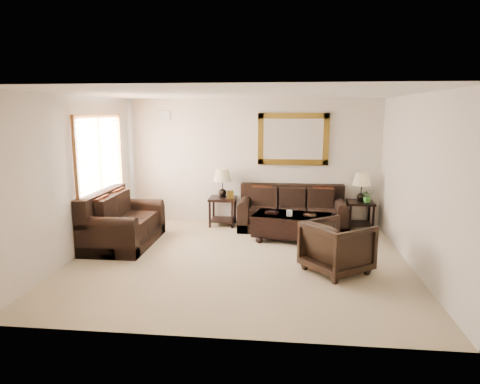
# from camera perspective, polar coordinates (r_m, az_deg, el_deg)

# --- Properties ---
(room) EXTENTS (5.51, 5.01, 2.71)m
(room) POSITION_cam_1_polar(r_m,az_deg,el_deg) (6.85, -0.14, 1.64)
(room) COLOR gray
(room) RESTS_ON ground
(window) EXTENTS (0.07, 1.96, 1.66)m
(window) POSITION_cam_1_polar(r_m,az_deg,el_deg) (8.41, -18.09, 4.17)
(window) COLOR white
(window) RESTS_ON room
(mirror) EXTENTS (1.50, 0.06, 1.10)m
(mirror) POSITION_cam_1_polar(r_m,az_deg,el_deg) (9.21, 7.10, 7.01)
(mirror) COLOR #553C11
(mirror) RESTS_ON room
(air_vent) EXTENTS (0.25, 0.02, 0.18)m
(air_vent) POSITION_cam_1_polar(r_m,az_deg,el_deg) (9.58, -10.02, 10.06)
(air_vent) COLOR #999999
(air_vent) RESTS_ON room
(sofa) EXTENTS (2.20, 0.95, 0.90)m
(sofa) POSITION_cam_1_polar(r_m,az_deg,el_deg) (9.04, 6.92, -2.84)
(sofa) COLOR black
(sofa) RESTS_ON room
(loveseat) EXTENTS (1.05, 1.76, 0.99)m
(loveseat) POSITION_cam_1_polar(r_m,az_deg,el_deg) (8.22, -15.62, -4.26)
(loveseat) COLOR black
(loveseat) RESTS_ON room
(end_table_left) EXTENTS (0.56, 0.56, 1.23)m
(end_table_left) POSITION_cam_1_polar(r_m,az_deg,el_deg) (9.15, -2.35, 0.45)
(end_table_left) COLOR black
(end_table_left) RESTS_ON room
(end_table_right) EXTENTS (0.54, 0.54, 1.18)m
(end_table_right) POSITION_cam_1_polar(r_m,az_deg,el_deg) (9.20, 15.84, -0.09)
(end_table_right) COLOR black
(end_table_right) RESTS_ON room
(coffee_table) EXTENTS (1.58, 1.05, 0.62)m
(coffee_table) POSITION_cam_1_polar(r_m,az_deg,el_deg) (8.25, 6.94, -4.27)
(coffee_table) COLOR black
(coffee_table) RESTS_ON room
(armchair) EXTENTS (1.15, 1.16, 0.87)m
(armchair) POSITION_cam_1_polar(r_m,az_deg,el_deg) (6.70, 12.84, -6.86)
(armchair) COLOR black
(armchair) RESTS_ON floor
(potted_plant) EXTENTS (0.31, 0.33, 0.23)m
(potted_plant) POSITION_cam_1_polar(r_m,az_deg,el_deg) (9.14, 16.65, -0.66)
(potted_plant) COLOR #26581E
(potted_plant) RESTS_ON end_table_right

